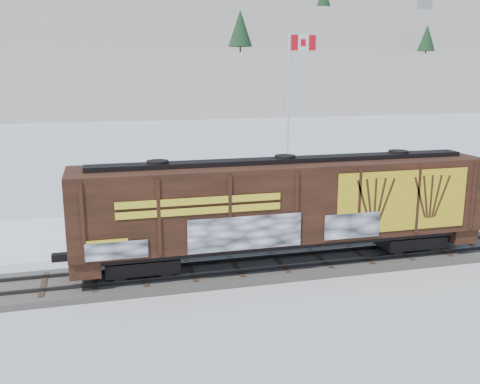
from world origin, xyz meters
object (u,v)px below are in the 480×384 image
object	(u,v)px
car_silver	(164,218)
car_white	(311,205)
car_dark	(412,199)
hopper_railcar	(284,204)
flagpole	(289,140)

from	to	relation	value
car_silver	car_white	world-z (taller)	car_silver
car_silver	car_dark	world-z (taller)	car_silver
car_silver	car_white	distance (m)	9.04
hopper_railcar	flagpole	size ratio (longest dim) A/B	1.63
hopper_railcar	car_white	world-z (taller)	hopper_railcar
hopper_railcar	car_silver	size ratio (longest dim) A/B	4.52
car_silver	car_dark	size ratio (longest dim) A/B	0.91
flagpole	car_white	size ratio (longest dim) A/B	2.72
car_silver	car_white	size ratio (longest dim) A/B	0.98
hopper_railcar	car_dark	xyz separation A→B (m)	(11.49, 7.86, -2.31)
hopper_railcar	car_dark	distance (m)	14.11
flagpole	car_dark	size ratio (longest dim) A/B	2.51
car_white	car_dark	world-z (taller)	car_white
hopper_railcar	car_white	distance (m)	9.37
hopper_railcar	car_white	xyz separation A→B (m)	(4.53, 7.88, -2.28)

